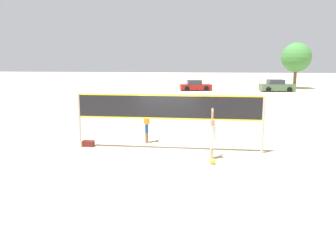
{
  "coord_description": "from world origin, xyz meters",
  "views": [
    {
      "loc": [
        1.77,
        -13.65,
        3.8
      ],
      "look_at": [
        0.0,
        0.0,
        1.33
      ],
      "focal_mm": 35.0,
      "sensor_mm": 36.0,
      "label": 1
    }
  ],
  "objects_px": {
    "player_spiker": "(212,133)",
    "parked_car_near": "(277,86)",
    "volleyball": "(213,161)",
    "player_blocker": "(147,118)",
    "volleyball_net": "(168,110)",
    "gear_bag": "(88,144)",
    "tree_left_cluster": "(296,57)",
    "parked_car_mid": "(195,86)"
  },
  "relations": [
    {
      "from": "volleyball_net",
      "to": "parked_car_near",
      "type": "distance_m",
      "value": 31.44
    },
    {
      "from": "player_blocker",
      "to": "parked_car_mid",
      "type": "height_order",
      "value": "player_blocker"
    },
    {
      "from": "player_spiker",
      "to": "parked_car_mid",
      "type": "height_order",
      "value": "player_spiker"
    },
    {
      "from": "volleyball",
      "to": "parked_car_mid",
      "type": "height_order",
      "value": "parked_car_mid"
    },
    {
      "from": "volleyball_net",
      "to": "parked_car_mid",
      "type": "xyz_separation_m",
      "value": [
        -0.22,
        29.82,
        -1.14
      ]
    },
    {
      "from": "gear_bag",
      "to": "tree_left_cluster",
      "type": "height_order",
      "value": "tree_left_cluster"
    },
    {
      "from": "player_blocker",
      "to": "volleyball_net",
      "type": "bearing_deg",
      "value": 44.76
    },
    {
      "from": "player_spiker",
      "to": "parked_car_mid",
      "type": "distance_m",
      "value": 30.95
    },
    {
      "from": "volleyball",
      "to": "parked_car_mid",
      "type": "bearing_deg",
      "value": 93.87
    },
    {
      "from": "volleyball_net",
      "to": "player_spiker",
      "type": "height_order",
      "value": "volleyball_net"
    },
    {
      "from": "player_blocker",
      "to": "parked_car_mid",
      "type": "distance_m",
      "value": 28.67
    },
    {
      "from": "player_blocker",
      "to": "gear_bag",
      "type": "height_order",
      "value": "player_blocker"
    },
    {
      "from": "volleyball",
      "to": "parked_car_mid",
      "type": "xyz_separation_m",
      "value": [
        -2.14,
        31.55,
        0.5
      ]
    },
    {
      "from": "player_spiker",
      "to": "parked_car_mid",
      "type": "xyz_separation_m",
      "value": [
        -2.09,
        30.87,
        -0.43
      ]
    },
    {
      "from": "parked_car_near",
      "to": "player_blocker",
      "type": "bearing_deg",
      "value": -118.48
    },
    {
      "from": "volleyball",
      "to": "parked_car_mid",
      "type": "distance_m",
      "value": 31.63
    },
    {
      "from": "player_spiker",
      "to": "gear_bag",
      "type": "distance_m",
      "value": 5.73
    },
    {
      "from": "gear_bag",
      "to": "volleyball",
      "type": "bearing_deg",
      "value": -18.66
    },
    {
      "from": "volleyball_net",
      "to": "volleyball",
      "type": "xyz_separation_m",
      "value": [
        1.91,
        -1.73,
        -1.64
      ]
    },
    {
      "from": "volleyball_net",
      "to": "gear_bag",
      "type": "bearing_deg",
      "value": 177.56
    },
    {
      "from": "player_spiker",
      "to": "parked_car_near",
      "type": "height_order",
      "value": "player_spiker"
    },
    {
      "from": "gear_bag",
      "to": "parked_car_mid",
      "type": "relative_size",
      "value": 0.11
    },
    {
      "from": "volleyball",
      "to": "gear_bag",
      "type": "height_order",
      "value": "gear_bag"
    },
    {
      "from": "gear_bag",
      "to": "player_spiker",
      "type": "bearing_deg",
      "value": -12.28
    },
    {
      "from": "player_spiker",
      "to": "player_blocker",
      "type": "xyz_separation_m",
      "value": [
        -3.04,
        2.22,
        0.14
      ]
    },
    {
      "from": "player_spiker",
      "to": "volleyball",
      "type": "distance_m",
      "value": 1.15
    },
    {
      "from": "gear_bag",
      "to": "parked_car_near",
      "type": "height_order",
      "value": "parked_car_near"
    },
    {
      "from": "player_blocker",
      "to": "volleyball",
      "type": "height_order",
      "value": "player_blocker"
    },
    {
      "from": "volleyball",
      "to": "player_blocker",
      "type": "bearing_deg",
      "value": 136.71
    },
    {
      "from": "gear_bag",
      "to": "parked_car_near",
      "type": "bearing_deg",
      "value": 64.91
    },
    {
      "from": "player_spiker",
      "to": "player_blocker",
      "type": "relative_size",
      "value": 0.89
    },
    {
      "from": "player_spiker",
      "to": "tree_left_cluster",
      "type": "relative_size",
      "value": 0.31
    },
    {
      "from": "volleyball_net",
      "to": "player_blocker",
      "type": "height_order",
      "value": "volleyball_net"
    },
    {
      "from": "volleyball_net",
      "to": "tree_left_cluster",
      "type": "bearing_deg",
      "value": 68.7
    },
    {
      "from": "volleyball_net",
      "to": "player_blocker",
      "type": "distance_m",
      "value": 1.75
    },
    {
      "from": "gear_bag",
      "to": "tree_left_cluster",
      "type": "xyz_separation_m",
      "value": [
        17.3,
        34.84,
        4.2
      ]
    },
    {
      "from": "gear_bag",
      "to": "parked_car_near",
      "type": "distance_m",
      "value": 32.66
    },
    {
      "from": "volleyball",
      "to": "player_spiker",
      "type": "bearing_deg",
      "value": 93.66
    },
    {
      "from": "player_spiker",
      "to": "gear_bag",
      "type": "relative_size",
      "value": 3.98
    },
    {
      "from": "volleyball_net",
      "to": "player_spiker",
      "type": "relative_size",
      "value": 4.03
    },
    {
      "from": "player_blocker",
      "to": "volleyball",
      "type": "distance_m",
      "value": 4.36
    },
    {
      "from": "volleyball_net",
      "to": "player_spiker",
      "type": "distance_m",
      "value": 2.26
    }
  ]
}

